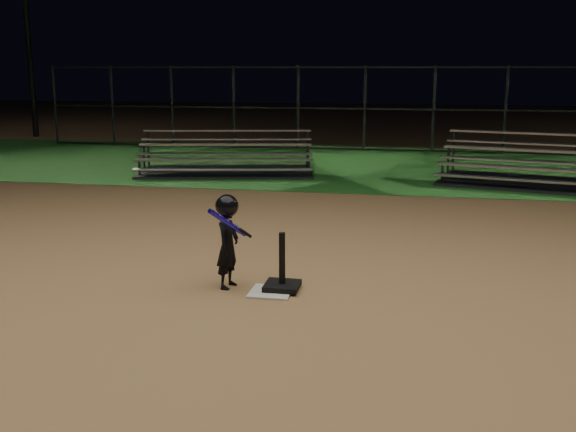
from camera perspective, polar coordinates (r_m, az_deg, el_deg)
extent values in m
plane|color=olive|center=(7.29, -1.50, -6.70)|extent=(80.00, 80.00, 0.00)
cube|color=#1C541B|center=(16.95, 5.78, 4.44)|extent=(60.00, 8.00, 0.01)
cube|color=beige|center=(7.28, -1.50, -6.61)|extent=(0.45, 0.45, 0.02)
cube|color=black|center=(7.36, -0.51, -6.06)|extent=(0.38, 0.38, 0.06)
cylinder|color=black|center=(7.26, -0.52, -3.68)|extent=(0.07, 0.07, 0.58)
imported|color=black|center=(7.37, -5.25, -2.63)|extent=(0.28, 0.38, 0.96)
sphere|color=black|center=(7.26, -5.32, 0.87)|extent=(0.26, 0.26, 0.26)
cylinder|color=#271ADE|center=(7.14, -5.25, -0.59)|extent=(0.34, 0.47, 0.39)
cylinder|color=black|center=(7.24, -3.75, -1.46)|extent=(0.13, 0.17, 0.14)
cube|color=#A8A8AC|center=(14.98, -5.57, 4.89)|extent=(3.98, 1.02, 0.04)
cube|color=#A8A8AC|center=(14.73, -5.65, 4.04)|extent=(3.98, 1.02, 0.03)
cube|color=#A8A8AC|center=(15.49, -5.42, 6.19)|extent=(3.98, 1.02, 0.04)
cube|color=#A8A8AC|center=(15.23, -5.49, 5.40)|extent=(3.98, 1.02, 0.03)
cube|color=#A8A8AC|center=(16.00, -5.27, 7.41)|extent=(3.98, 1.02, 0.04)
cube|color=#A8A8AC|center=(15.74, -5.34, 6.67)|extent=(3.98, 1.02, 0.03)
cube|color=#38383D|center=(15.57, -5.37, 3.81)|extent=(4.31, 2.70, 0.06)
cube|color=silver|center=(14.22, 21.53, 3.78)|extent=(4.28, 1.27, 0.04)
cube|color=silver|center=(13.94, 21.40, 2.82)|extent=(4.28, 1.27, 0.03)
cube|color=silver|center=(14.77, 21.77, 5.25)|extent=(4.28, 1.27, 0.04)
cube|color=silver|center=(14.49, 21.64, 4.36)|extent=(4.28, 1.27, 0.03)
cube|color=silver|center=(15.33, 21.98, 6.62)|extent=(4.28, 1.27, 0.04)
cube|color=silver|center=(15.05, 21.86, 5.78)|extent=(4.28, 1.27, 0.03)
cube|color=#38383D|center=(14.87, 21.54, 2.56)|extent=(4.71, 3.07, 0.07)
cube|color=#38383D|center=(19.91, 6.57, 5.77)|extent=(20.00, 0.05, 0.05)
cube|color=#38383D|center=(19.80, 6.66, 9.22)|extent=(20.00, 0.05, 0.05)
cube|color=#38383D|center=(19.77, 6.75, 12.69)|extent=(20.00, 0.05, 0.05)
cylinder|color=#38383D|center=(22.84, -19.56, 9.04)|extent=(0.08, 0.08, 2.50)
cylinder|color=#38383D|center=(20.79, -7.40, 9.36)|extent=(0.08, 0.08, 2.50)
cylinder|color=#38383D|center=(19.80, 6.66, 9.22)|extent=(0.08, 0.08, 2.50)
cylinder|color=#38383D|center=(20.06, 21.21, 8.50)|extent=(0.08, 0.08, 2.50)
cylinder|color=#2D2D30|center=(25.61, -21.72, 15.37)|extent=(0.20, 0.20, 8.00)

